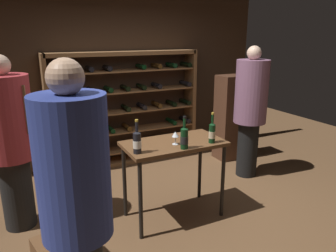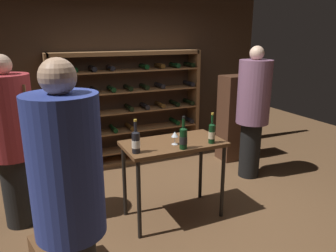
{
  "view_description": "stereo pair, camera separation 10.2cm",
  "coord_description": "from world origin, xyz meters",
  "px_view_note": "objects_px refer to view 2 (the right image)",
  "views": [
    {
      "loc": [
        -1.56,
        -2.94,
        2.08
      ],
      "look_at": [
        0.0,
        0.22,
        1.06
      ],
      "focal_mm": 34.53,
      "sensor_mm": 36.0,
      "label": 1
    },
    {
      "loc": [
        -1.47,
        -2.98,
        2.08
      ],
      "look_at": [
        0.0,
        0.22,
        1.06
      ],
      "focal_mm": 34.53,
      "sensor_mm": 36.0,
      "label": 2
    }
  ],
  "objects_px": {
    "display_cabinet": "(233,118)",
    "wine_bottle_black_capsule": "(184,137)",
    "tasting_table": "(173,152)",
    "wine_rack": "(129,108)",
    "wine_bottle_green_slim": "(212,133)",
    "wine_glass_stemmed_center": "(175,135)",
    "person_bystander_dark_jacket": "(69,198)",
    "person_host_in_suit": "(253,107)",
    "person_guest_khaki": "(11,136)",
    "wine_bottle_red_label": "(136,141)"
  },
  "relations": [
    {
      "from": "wine_rack",
      "to": "person_bystander_dark_jacket",
      "type": "xyz_separation_m",
      "value": [
        -1.36,
        -2.97,
        0.17
      ]
    },
    {
      "from": "person_host_in_suit",
      "to": "display_cabinet",
      "type": "height_order",
      "value": "person_host_in_suit"
    },
    {
      "from": "person_host_in_suit",
      "to": "tasting_table",
      "type": "bearing_deg",
      "value": -161.7
    },
    {
      "from": "person_host_in_suit",
      "to": "person_guest_khaki",
      "type": "relative_size",
      "value": 1.02
    },
    {
      "from": "tasting_table",
      "to": "wine_rack",
      "type": "bearing_deg",
      "value": 87.46
    },
    {
      "from": "person_host_in_suit",
      "to": "wine_bottle_red_label",
      "type": "height_order",
      "value": "person_host_in_suit"
    },
    {
      "from": "wine_bottle_green_slim",
      "to": "person_bystander_dark_jacket",
      "type": "bearing_deg",
      "value": -150.48
    },
    {
      "from": "tasting_table",
      "to": "person_host_in_suit",
      "type": "relative_size",
      "value": 0.58
    },
    {
      "from": "person_guest_khaki",
      "to": "wine_glass_stemmed_center",
      "type": "height_order",
      "value": "person_guest_khaki"
    },
    {
      "from": "person_bystander_dark_jacket",
      "to": "wine_bottle_red_label",
      "type": "distance_m",
      "value": 1.27
    },
    {
      "from": "person_host_in_suit",
      "to": "wine_bottle_black_capsule",
      "type": "distance_m",
      "value": 1.71
    },
    {
      "from": "person_host_in_suit",
      "to": "person_bystander_dark_jacket",
      "type": "distance_m",
      "value": 3.26
    },
    {
      "from": "person_bystander_dark_jacket",
      "to": "display_cabinet",
      "type": "relative_size",
      "value": 1.37
    },
    {
      "from": "person_guest_khaki",
      "to": "display_cabinet",
      "type": "height_order",
      "value": "person_guest_khaki"
    },
    {
      "from": "wine_rack",
      "to": "wine_glass_stemmed_center",
      "type": "distance_m",
      "value": 1.92
    },
    {
      "from": "wine_bottle_black_capsule",
      "to": "display_cabinet",
      "type": "bearing_deg",
      "value": 40.95
    },
    {
      "from": "wine_bottle_red_label",
      "to": "wine_glass_stemmed_center",
      "type": "relative_size",
      "value": 2.4
    },
    {
      "from": "tasting_table",
      "to": "person_guest_khaki",
      "type": "distance_m",
      "value": 1.74
    },
    {
      "from": "wine_bottle_green_slim",
      "to": "wine_rack",
      "type": "bearing_deg",
      "value": 97.88
    },
    {
      "from": "person_host_in_suit",
      "to": "wine_glass_stemmed_center",
      "type": "bearing_deg",
      "value": -159.58
    },
    {
      "from": "display_cabinet",
      "to": "wine_glass_stemmed_center",
      "type": "height_order",
      "value": "display_cabinet"
    },
    {
      "from": "tasting_table",
      "to": "wine_bottle_black_capsule",
      "type": "distance_m",
      "value": 0.34
    },
    {
      "from": "wine_glass_stemmed_center",
      "to": "wine_rack",
      "type": "bearing_deg",
      "value": 86.86
    },
    {
      "from": "person_guest_khaki",
      "to": "wine_rack",
      "type": "bearing_deg",
      "value": 79.28
    },
    {
      "from": "wine_bottle_black_capsule",
      "to": "wine_bottle_red_label",
      "type": "distance_m",
      "value": 0.5
    },
    {
      "from": "person_bystander_dark_jacket",
      "to": "wine_bottle_black_capsule",
      "type": "bearing_deg",
      "value": -125.39
    },
    {
      "from": "tasting_table",
      "to": "person_guest_khaki",
      "type": "bearing_deg",
      "value": 160.35
    },
    {
      "from": "person_guest_khaki",
      "to": "wine_bottle_green_slim",
      "type": "height_order",
      "value": "person_guest_khaki"
    },
    {
      "from": "wine_bottle_red_label",
      "to": "wine_glass_stemmed_center",
      "type": "distance_m",
      "value": 0.47
    },
    {
      "from": "person_bystander_dark_jacket",
      "to": "wine_glass_stemmed_center",
      "type": "xyz_separation_m",
      "value": [
        1.25,
        1.06,
        -0.05
      ]
    },
    {
      "from": "tasting_table",
      "to": "person_bystander_dark_jacket",
      "type": "xyz_separation_m",
      "value": [
        -1.28,
        -1.13,
        0.27
      ]
    },
    {
      "from": "wine_bottle_black_capsule",
      "to": "wine_glass_stemmed_center",
      "type": "distance_m",
      "value": 0.17
    },
    {
      "from": "tasting_table",
      "to": "wine_glass_stemmed_center",
      "type": "relative_size",
      "value": 7.68
    },
    {
      "from": "tasting_table",
      "to": "wine_bottle_red_label",
      "type": "bearing_deg",
      "value": -163.49
    },
    {
      "from": "display_cabinet",
      "to": "wine_glass_stemmed_center",
      "type": "bearing_deg",
      "value": -142.78
    },
    {
      "from": "person_bystander_dark_jacket",
      "to": "wine_bottle_black_capsule",
      "type": "distance_m",
      "value": 1.56
    },
    {
      "from": "wine_rack",
      "to": "person_host_in_suit",
      "type": "xyz_separation_m",
      "value": [
        1.44,
        -1.3,
        0.15
      ]
    },
    {
      "from": "wine_rack",
      "to": "person_guest_khaki",
      "type": "distance_m",
      "value": 2.13
    },
    {
      "from": "tasting_table",
      "to": "person_host_in_suit",
      "type": "xyz_separation_m",
      "value": [
        1.52,
        0.54,
        0.26
      ]
    },
    {
      "from": "wine_bottle_red_label",
      "to": "wine_rack",
      "type": "bearing_deg",
      "value": 73.97
    },
    {
      "from": "person_bystander_dark_jacket",
      "to": "display_cabinet",
      "type": "distance_m",
      "value": 3.83
    },
    {
      "from": "display_cabinet",
      "to": "wine_bottle_black_capsule",
      "type": "distance_m",
      "value": 2.28
    },
    {
      "from": "tasting_table",
      "to": "person_bystander_dark_jacket",
      "type": "bearing_deg",
      "value": -138.39
    },
    {
      "from": "wine_bottle_green_slim",
      "to": "wine_glass_stemmed_center",
      "type": "height_order",
      "value": "wine_bottle_green_slim"
    },
    {
      "from": "person_bystander_dark_jacket",
      "to": "wine_bottle_green_slim",
      "type": "height_order",
      "value": "person_bystander_dark_jacket"
    },
    {
      "from": "wine_rack",
      "to": "person_host_in_suit",
      "type": "distance_m",
      "value": 1.95
    },
    {
      "from": "wine_rack",
      "to": "person_guest_khaki",
      "type": "xyz_separation_m",
      "value": [
        -1.71,
        -1.26,
        0.12
      ]
    },
    {
      "from": "wine_bottle_black_capsule",
      "to": "tasting_table",
      "type": "bearing_deg",
      "value": 90.74
    },
    {
      "from": "tasting_table",
      "to": "display_cabinet",
      "type": "height_order",
      "value": "display_cabinet"
    },
    {
      "from": "wine_rack",
      "to": "wine_bottle_black_capsule",
      "type": "bearing_deg",
      "value": -92.16
    }
  ]
}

